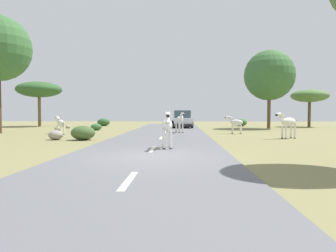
{
  "coord_description": "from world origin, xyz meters",
  "views": [
    {
      "loc": [
        0.95,
        -11.01,
        1.58
      ],
      "look_at": [
        0.13,
        9.72,
        0.69
      ],
      "focal_mm": 33.91,
      "sensor_mm": 36.0,
      "label": 1
    }
  ],
  "objects_px": {
    "zebra_1": "(287,122)",
    "bush_2": "(104,122)",
    "zebra_2": "(167,126)",
    "rock_0": "(68,127)",
    "bush_3": "(241,122)",
    "rock_4": "(56,135)",
    "car_0": "(182,120)",
    "bush_1": "(83,133)",
    "zebra_3": "(236,123)",
    "tree_6": "(310,96)",
    "zebra_4": "(60,123)",
    "bush_0": "(96,127)",
    "zebra_0": "(180,120)",
    "tree_4": "(269,75)",
    "tree_1": "(39,90)",
    "rock_1": "(58,129)"
  },
  "relations": [
    {
      "from": "zebra_4",
      "to": "rock_4",
      "type": "distance_m",
      "value": 4.63
    },
    {
      "from": "zebra_4",
      "to": "zebra_0",
      "type": "bearing_deg",
      "value": -31.81
    },
    {
      "from": "zebra_1",
      "to": "tree_6",
      "type": "bearing_deg",
      "value": -55.32
    },
    {
      "from": "zebra_3",
      "to": "tree_4",
      "type": "bearing_deg",
      "value": -7.83
    },
    {
      "from": "bush_0",
      "to": "rock_0",
      "type": "distance_m",
      "value": 5.14
    },
    {
      "from": "zebra_3",
      "to": "bush_1",
      "type": "relative_size",
      "value": 1.0
    },
    {
      "from": "zebra_3",
      "to": "zebra_4",
      "type": "height_order",
      "value": "zebra_3"
    },
    {
      "from": "tree_4",
      "to": "bush_2",
      "type": "xyz_separation_m",
      "value": [
        -17.72,
        5.36,
        -4.76
      ]
    },
    {
      "from": "rock_0",
      "to": "zebra_0",
      "type": "bearing_deg",
      "value": -32.53
    },
    {
      "from": "tree_6",
      "to": "bush_0",
      "type": "xyz_separation_m",
      "value": [
        -21.58,
        -7.59,
        -3.08
      ]
    },
    {
      "from": "zebra_1",
      "to": "bush_2",
      "type": "distance_m",
      "value": 23.4
    },
    {
      "from": "zebra_4",
      "to": "bush_3",
      "type": "xyz_separation_m",
      "value": [
        15.59,
        14.57,
        -0.39
      ]
    },
    {
      "from": "tree_4",
      "to": "zebra_1",
      "type": "bearing_deg",
      "value": -100.41
    },
    {
      "from": "car_0",
      "to": "bush_1",
      "type": "distance_m",
      "value": 15.7
    },
    {
      "from": "bush_0",
      "to": "zebra_0",
      "type": "bearing_deg",
      "value": -26.2
    },
    {
      "from": "zebra_0",
      "to": "tree_4",
      "type": "xyz_separation_m",
      "value": [
        8.74,
        7.41,
        4.2
      ]
    },
    {
      "from": "zebra_0",
      "to": "rock_1",
      "type": "bearing_deg",
      "value": -30.65
    },
    {
      "from": "tree_1",
      "to": "rock_4",
      "type": "xyz_separation_m",
      "value": [
        8.75,
        -17.26,
        -3.87
      ]
    },
    {
      "from": "zebra_1",
      "to": "zebra_4",
      "type": "bearing_deg",
      "value": 48.92
    },
    {
      "from": "zebra_2",
      "to": "car_0",
      "type": "height_order",
      "value": "car_0"
    },
    {
      "from": "zebra_0",
      "to": "bush_2",
      "type": "distance_m",
      "value": 15.62
    },
    {
      "from": "zebra_2",
      "to": "rock_0",
      "type": "height_order",
      "value": "zebra_2"
    },
    {
      "from": "zebra_2",
      "to": "bush_1",
      "type": "relative_size",
      "value": 1.25
    },
    {
      "from": "zebra_0",
      "to": "zebra_4",
      "type": "height_order",
      "value": "zebra_0"
    },
    {
      "from": "rock_1",
      "to": "car_0",
      "type": "bearing_deg",
      "value": 30.91
    },
    {
      "from": "zebra_0",
      "to": "rock_1",
      "type": "height_order",
      "value": "zebra_0"
    },
    {
      "from": "tree_1",
      "to": "zebra_1",
      "type": "bearing_deg",
      "value": -35.4
    },
    {
      "from": "tree_1",
      "to": "rock_0",
      "type": "bearing_deg",
      "value": -40.37
    },
    {
      "from": "car_0",
      "to": "zebra_1",
      "type": "bearing_deg",
      "value": 112.17
    },
    {
      "from": "zebra_3",
      "to": "bush_3",
      "type": "bearing_deg",
      "value": 10.43
    },
    {
      "from": "bush_1",
      "to": "rock_0",
      "type": "distance_m",
      "value": 14.51
    },
    {
      "from": "tree_1",
      "to": "bush_2",
      "type": "height_order",
      "value": "tree_1"
    },
    {
      "from": "bush_2",
      "to": "bush_1",
      "type": "bearing_deg",
      "value": -79.66
    },
    {
      "from": "tree_4",
      "to": "bush_1",
      "type": "distance_m",
      "value": 20.3
    },
    {
      "from": "rock_4",
      "to": "car_0",
      "type": "bearing_deg",
      "value": 63.15
    },
    {
      "from": "zebra_4",
      "to": "bush_0",
      "type": "height_order",
      "value": "zebra_4"
    },
    {
      "from": "zebra_3",
      "to": "tree_6",
      "type": "xyz_separation_m",
      "value": [
        10.02,
        11.58,
        2.57
      ]
    },
    {
      "from": "zebra_3",
      "to": "tree_6",
      "type": "bearing_deg",
      "value": -18.13
    },
    {
      "from": "zebra_4",
      "to": "bush_3",
      "type": "bearing_deg",
      "value": -0.28
    },
    {
      "from": "zebra_1",
      "to": "zebra_2",
      "type": "xyz_separation_m",
      "value": [
        -7.01,
        -5.92,
        0.03
      ]
    },
    {
      "from": "car_0",
      "to": "rock_0",
      "type": "bearing_deg",
      "value": 2.96
    },
    {
      "from": "tree_1",
      "to": "zebra_2",
      "type": "bearing_deg",
      "value": -54.83
    },
    {
      "from": "zebra_0",
      "to": "rock_4",
      "type": "bearing_deg",
      "value": 21.73
    },
    {
      "from": "bush_2",
      "to": "tree_6",
      "type": "bearing_deg",
      "value": -3.79
    },
    {
      "from": "tree_4",
      "to": "bush_3",
      "type": "height_order",
      "value": "tree_4"
    },
    {
      "from": "zebra_1",
      "to": "bush_1",
      "type": "relative_size",
      "value": 1.2
    },
    {
      "from": "zebra_4",
      "to": "tree_6",
      "type": "relative_size",
      "value": 0.33
    },
    {
      "from": "tree_6",
      "to": "rock_4",
      "type": "bearing_deg",
      "value": -140.84
    },
    {
      "from": "bush_1",
      "to": "bush_2",
      "type": "xyz_separation_m",
      "value": [
        -3.46,
        18.99,
        0.03
      ]
    },
    {
      "from": "bush_3",
      "to": "rock_4",
      "type": "distance_m",
      "value": 23.65
    }
  ]
}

